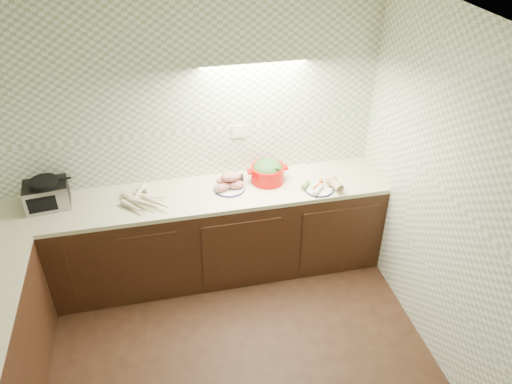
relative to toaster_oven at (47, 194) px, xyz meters
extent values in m
cube|color=white|center=(1.12, -1.60, 1.56)|extent=(3.60, 3.60, 0.05)
cube|color=#99AC88|center=(1.12, 0.17, 0.28)|extent=(3.60, 0.05, 2.60)
cube|color=#99AC88|center=(2.89, -1.60, 0.28)|extent=(0.05, 3.60, 2.60)
cube|color=beige|center=(1.67, 0.19, 0.30)|extent=(0.13, 0.01, 0.12)
cube|color=black|center=(1.12, -0.10, -0.59)|extent=(3.60, 0.60, 0.86)
cube|color=beige|center=(1.12, -0.10, -0.14)|extent=(3.60, 0.60, 0.04)
cube|color=black|center=(0.00, 0.01, -0.01)|extent=(0.37, 0.30, 0.21)
cube|color=#949498|center=(0.01, -0.13, -0.01)|extent=(0.35, 0.05, 0.21)
cube|color=black|center=(0.01, -0.13, -0.01)|extent=(0.23, 0.03, 0.14)
cylinder|color=black|center=(0.00, 0.01, 0.11)|extent=(0.25, 0.25, 0.04)
cone|color=beige|center=(0.69, -0.18, -0.09)|extent=(0.23, 0.23, 0.05)
cone|color=beige|center=(0.91, -0.17, -0.09)|extent=(0.15, 0.29, 0.05)
cone|color=beige|center=(0.95, -0.06, -0.09)|extent=(0.17, 0.27, 0.05)
cone|color=beige|center=(0.83, -0.24, -0.09)|extent=(0.07, 0.28, 0.05)
cone|color=beige|center=(0.84, -0.21, -0.09)|extent=(0.26, 0.22, 0.06)
cone|color=beige|center=(0.80, -0.25, -0.09)|extent=(0.09, 0.28, 0.05)
cone|color=beige|center=(0.72, -0.07, -0.06)|extent=(0.22, 0.22, 0.06)
cone|color=beige|center=(0.85, -0.25, -0.07)|extent=(0.15, 0.23, 0.05)
cone|color=beige|center=(0.70, -0.15, -0.06)|extent=(0.13, 0.28, 0.06)
cylinder|color=#151842|center=(1.53, -0.08, -0.11)|extent=(0.28, 0.28, 0.01)
cylinder|color=silver|center=(1.53, -0.08, -0.11)|extent=(0.26, 0.26, 0.02)
ellipsoid|color=#BD7264|center=(1.47, -0.11, -0.06)|extent=(0.16, 0.10, 0.07)
ellipsoid|color=#BD7264|center=(1.58, -0.10, -0.06)|extent=(0.16, 0.10, 0.07)
ellipsoid|color=#BD7264|center=(1.52, -0.03, -0.06)|extent=(0.16, 0.10, 0.07)
ellipsoid|color=#BD7264|center=(1.48, -0.06, -0.02)|extent=(0.16, 0.10, 0.07)
ellipsoid|color=#BD7264|center=(1.56, -0.04, -0.02)|extent=(0.16, 0.10, 0.07)
ellipsoid|color=#BD7264|center=(1.53, -0.09, 0.01)|extent=(0.16, 0.10, 0.07)
ellipsoid|color=#BD7264|center=(1.54, -0.06, 0.02)|extent=(0.16, 0.10, 0.07)
cylinder|color=black|center=(1.61, 0.04, -0.09)|extent=(0.14, 0.14, 0.05)
sphere|color=maroon|center=(1.59, 0.04, -0.05)|extent=(0.07, 0.07, 0.07)
sphere|color=beige|center=(1.63, 0.05, -0.06)|extent=(0.04, 0.04, 0.04)
cylinder|color=#CC0500|center=(1.89, -0.02, -0.04)|extent=(0.31, 0.31, 0.15)
cube|color=#CC0500|center=(1.72, -0.02, 0.00)|extent=(0.04, 0.07, 0.02)
cube|color=#CC0500|center=(2.05, -0.02, 0.00)|extent=(0.04, 0.07, 0.02)
ellipsoid|color=#3A6D2B|center=(1.89, -0.02, 0.02)|extent=(0.27, 0.27, 0.15)
cylinder|color=#151842|center=(2.30, -0.26, -0.11)|extent=(0.26, 0.26, 0.01)
cylinder|color=silver|center=(2.30, -0.26, -0.11)|extent=(0.24, 0.24, 0.02)
cone|color=#E04B1A|center=(2.29, -0.25, -0.09)|extent=(0.14, 0.10, 0.03)
cone|color=#E04B1A|center=(2.27, -0.25, -0.09)|extent=(0.12, 0.13, 0.03)
cone|color=#E04B1A|center=(2.28, -0.25, -0.09)|extent=(0.10, 0.14, 0.03)
cone|color=#E04B1A|center=(2.25, -0.23, -0.07)|extent=(0.14, 0.10, 0.03)
cone|color=#E04B1A|center=(2.28, -0.25, -0.07)|extent=(0.13, 0.11, 0.03)
cylinder|color=white|center=(2.27, -0.31, -0.08)|extent=(0.14, 0.15, 0.04)
cylinder|color=#518738|center=(2.19, -0.21, -0.08)|extent=(0.10, 0.10, 0.04)
camera|label=1|loc=(0.97, -3.73, 2.32)|focal=35.00mm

